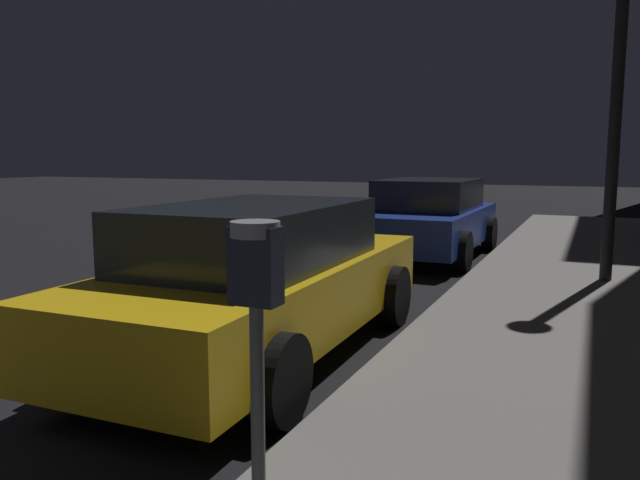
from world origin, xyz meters
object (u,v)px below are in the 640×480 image
car_yellow_cab (261,279)px  car_blue (428,218)px  parking_meter (256,314)px  street_lamp (622,11)px

car_yellow_cab → car_blue: same height
car_blue → parking_meter: bearing=-79.8°
parking_meter → car_yellow_cab: bearing=119.3°
parking_meter → car_yellow_cab: (-1.65, 2.94, -0.54)m
car_yellow_cab → car_blue: bearing=90.0°
car_blue → street_lamp: size_ratio=0.75×
car_yellow_cab → street_lamp: size_ratio=0.84×
car_yellow_cab → car_blue: 6.24m
car_blue → car_yellow_cab: bearing=-90.0°
parking_meter → car_blue: 9.35m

